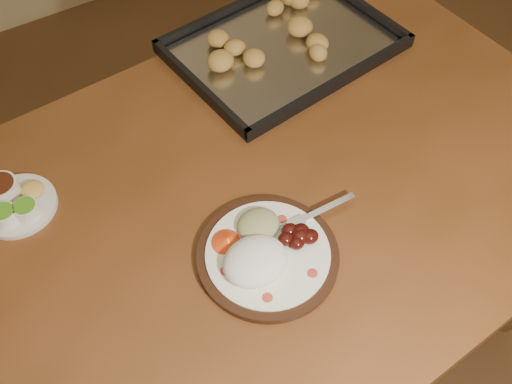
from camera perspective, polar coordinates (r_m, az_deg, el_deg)
dining_table at (r=1.15m, az=-1.42°, el=-3.66°), size 1.55×0.99×0.75m
dinner_plate at (r=0.99m, az=0.85°, el=-6.07°), size 0.33×0.25×0.06m
condiment_saucer at (r=1.14m, az=-23.09°, el=-0.88°), size 0.14×0.14×0.05m
baking_tray at (r=1.36m, az=2.74°, el=14.58°), size 0.52×0.41×0.05m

